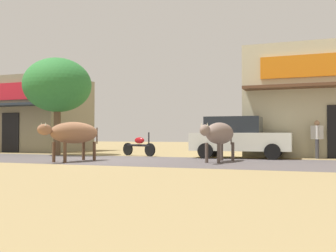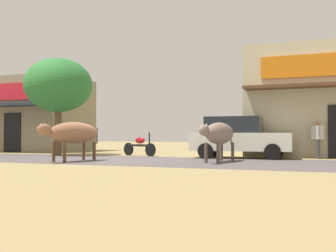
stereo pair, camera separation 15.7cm
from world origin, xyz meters
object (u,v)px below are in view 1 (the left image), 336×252
(pedestrian_by_shop, at_px, (317,136))
(roadside_tree, at_px, (57,85))
(parked_motorcycle, at_px, (139,145))
(parked_hatchback_car, at_px, (239,137))
(cow_near_brown, at_px, (74,133))
(cow_far_dark, at_px, (219,134))

(pedestrian_by_shop, bearing_deg, roadside_tree, -173.63)
(pedestrian_by_shop, bearing_deg, parked_motorcycle, -175.60)
(roadside_tree, distance_m, parked_hatchback_car, 8.59)
(cow_near_brown, bearing_deg, parked_hatchback_car, 40.05)
(roadside_tree, bearing_deg, cow_far_dark, -14.38)
(roadside_tree, height_order, cow_far_dark, roadside_tree)
(parked_hatchback_car, xyz_separation_m, cow_near_brown, (-4.95, -4.16, 0.14))
(parked_hatchback_car, height_order, cow_far_dark, parked_hatchback_car)
(roadside_tree, xyz_separation_m, cow_near_brown, (3.29, -3.61, -2.21))
(cow_far_dark, bearing_deg, parked_hatchback_car, 86.29)
(roadside_tree, relative_size, cow_near_brown, 1.62)
(cow_near_brown, bearing_deg, cow_far_dark, 17.86)
(parked_hatchback_car, distance_m, cow_far_dark, 2.63)
(roadside_tree, xyz_separation_m, parked_hatchback_car, (8.24, 0.55, -2.36))
(pedestrian_by_shop, bearing_deg, parked_hatchback_car, -166.62)
(parked_hatchback_car, bearing_deg, pedestrian_by_shop, 13.38)
(parked_motorcycle, xyz_separation_m, cow_far_dark, (4.26, -2.75, 0.50))
(parked_motorcycle, height_order, pedestrian_by_shop, pedestrian_by_shop)
(parked_motorcycle, bearing_deg, pedestrian_by_shop, 4.40)
(roadside_tree, xyz_separation_m, pedestrian_by_shop, (11.16, 1.25, -2.33))
(parked_hatchback_car, xyz_separation_m, parked_motorcycle, (-4.43, 0.13, -0.38))
(roadside_tree, xyz_separation_m, cow_far_dark, (8.07, -2.07, -2.24))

